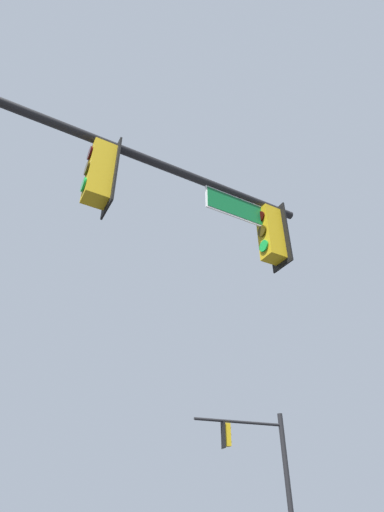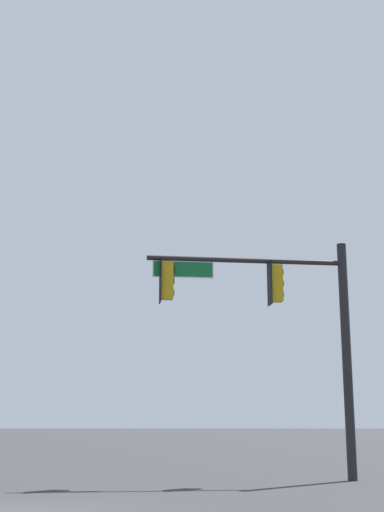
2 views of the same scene
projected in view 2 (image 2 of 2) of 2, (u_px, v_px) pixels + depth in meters
The scene contains 1 object.
signal_pole_near at pixel (287, 318), 20.92m from camera, with size 6.01×1.16×6.89m.
Camera 2 is at (-3.48, 13.28, 1.59)m, focal length 50.00 mm.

